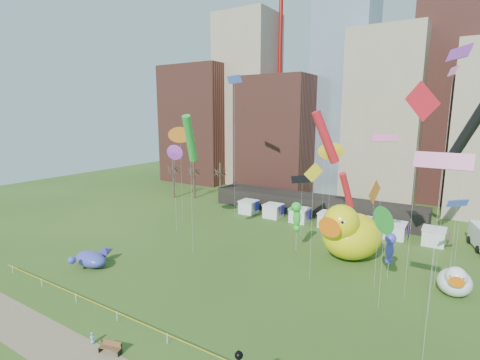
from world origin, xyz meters
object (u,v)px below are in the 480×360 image
Objects in this scene: small_duck at (455,281)px; big_duck at (350,233)px; toddler at (92,338)px; whale_inflatable at (92,258)px; park_bench at (111,347)px; seahorse_purple at (390,246)px; seahorse_green at (297,214)px.

big_duck is at bearing 158.15° from small_duck.
small_duck is 4.63× the size of toddler.
whale_inflatable reaches higher than park_bench.
small_duck is 6.78m from seahorse_purple.
big_duck is 5.64× the size of park_bench.
park_bench is at bearing -73.70° from seahorse_green.
big_duck reaches higher than seahorse_purple.
seahorse_green is 3.60× the size of park_bench.
seahorse_purple is (5.24, -3.23, 0.44)m from big_duck.
small_duck is 39.95m from whale_inflatable.
seahorse_purple reaches higher than park_bench.
park_bench is (15.15, -9.26, -0.45)m from whale_inflatable.
seahorse_purple is at bearing 27.80° from whale_inflatable.
seahorse_green reaches higher than small_duck.
seahorse_green is at bearing -154.55° from big_duck.
toddler is at bearing -78.08° from seahorse_green.
seahorse_green is at bearing 158.08° from seahorse_purple.
big_duck is at bearing 54.21° from park_bench.
whale_inflatable is (-37.03, -14.97, -0.60)m from small_duck.
seahorse_purple is at bearing 42.28° from park_bench.
small_duck reaches higher than toddler.
toddler is (-5.64, -27.07, -4.47)m from seahorse_green.
big_duck is 30.79m from toddler.
park_bench is (-10.26, -27.96, -2.87)m from big_duck.
big_duck reaches higher than park_bench.
park_bench is at bearing -136.16° from small_duck.
seahorse_green is at bearing 44.58° from whale_inflatable.
seahorse_green is 28.01m from toddler.
whale_inflatable is at bearing 132.93° from park_bench.
seahorse_green is 1.10× the size of whale_inflatable.
park_bench is at bearing -21.17° from toddler.
big_duck is at bearing 42.75° from toddler.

